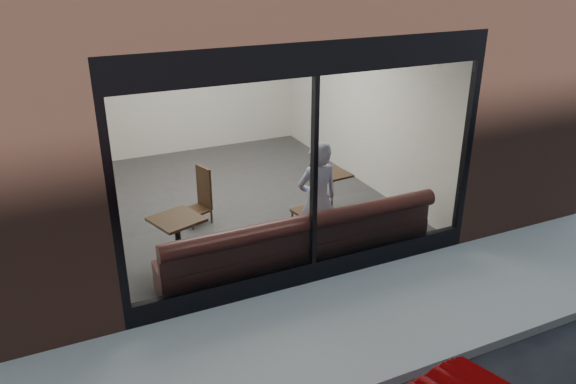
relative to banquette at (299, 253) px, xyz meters
name	(u,v)px	position (x,y,z in m)	size (l,w,h in m)	color
ground	(401,376)	(0.00, -2.45, -0.23)	(120.00, 120.00, 0.00)	black
sidewalk_near	(352,323)	(0.00, -1.45, -0.22)	(40.00, 2.00, 0.01)	gray
kerb_near	(404,374)	(0.00, -2.50, -0.17)	(40.00, 0.10, 0.12)	gray
host_building_pier_right	(338,65)	(3.75, 5.55, 1.38)	(2.50, 12.00, 3.20)	brown
host_building_backfill	(154,57)	(0.00, 8.55, 1.38)	(5.00, 6.00, 3.20)	brown
cafe_floor	(237,199)	(0.00, 2.55, -0.21)	(6.00, 6.00, 0.00)	#2D2D30
cafe_ceiling	(229,16)	(0.00, 2.55, 2.97)	(6.00, 6.00, 0.00)	white
cafe_wall_back	(185,80)	(0.00, 5.54, 1.37)	(5.00, 5.00, 0.00)	silver
cafe_wall_left	(78,133)	(-2.49, 2.55, 1.37)	(6.00, 6.00, 0.00)	silver
cafe_wall_right	(360,99)	(2.49, 2.55, 1.37)	(6.00, 6.00, 0.00)	silver
storefront_kick	(312,271)	(0.00, -0.40, -0.08)	(5.00, 0.10, 0.30)	black
storefront_header	(316,58)	(0.00, -0.40, 2.77)	(5.00, 0.10, 0.40)	black
storefront_mullion	(314,175)	(0.00, -0.40, 1.32)	(0.06, 0.10, 2.50)	black
storefront_glass	(315,176)	(0.00, -0.43, 1.33)	(4.80, 4.80, 0.00)	white
banquette	(299,253)	(0.00, 0.00, 0.00)	(4.00, 0.55, 0.45)	#371714
person	(317,200)	(0.41, 0.25, 0.64)	(0.63, 0.42, 1.73)	#AFBBE3
cafe_table_left	(176,219)	(-1.52, 0.74, 0.52)	(0.62, 0.62, 0.04)	black
cafe_table_right	(331,174)	(1.24, 1.33, 0.52)	(0.54, 0.54, 0.04)	black
cafe_chair_left	(196,210)	(-0.92, 1.95, 0.01)	(0.38, 0.38, 0.04)	black
cafe_chair_right	(308,211)	(0.71, 1.14, 0.01)	(0.43, 0.43, 0.04)	black
wall_poster	(88,148)	(-2.45, 1.77, 1.36)	(0.02, 0.62, 0.83)	white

